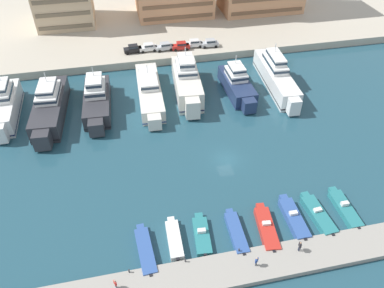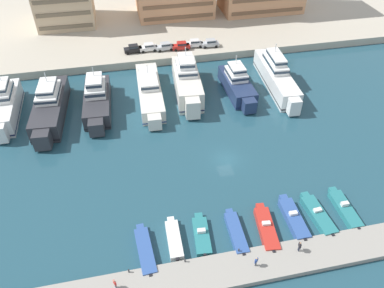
# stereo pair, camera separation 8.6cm
# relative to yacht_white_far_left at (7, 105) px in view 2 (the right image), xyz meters

# --- Properties ---
(ground_plane) EXTENTS (400.00, 400.00, 0.00)m
(ground_plane) POSITION_rel_yacht_white_far_left_xyz_m (36.76, -20.20, -2.41)
(ground_plane) COLOR #234C5B
(quay_promenade) EXTENTS (180.00, 70.00, 1.78)m
(quay_promenade) POSITION_rel_yacht_white_far_left_xyz_m (36.76, 48.00, -1.52)
(quay_promenade) COLOR #BCB29E
(quay_promenade) RESTS_ON ground
(pier_dock) EXTENTS (120.00, 4.66, 0.81)m
(pier_dock) POSITION_rel_yacht_white_far_left_xyz_m (36.76, -39.95, -2.01)
(pier_dock) COLOR #9E998E
(pier_dock) RESTS_ON ground
(yacht_white_far_left) EXTENTS (3.93, 17.21, 8.26)m
(yacht_white_far_left) POSITION_rel_yacht_white_far_left_xyz_m (0.00, 0.00, 0.00)
(yacht_white_far_left) COLOR white
(yacht_white_far_left) RESTS_ON ground
(yacht_charcoal_left) EXTENTS (6.14, 20.40, 7.77)m
(yacht_charcoal_left) POSITION_rel_yacht_white_far_left_xyz_m (7.84, -1.64, -0.18)
(yacht_charcoal_left) COLOR #333338
(yacht_charcoal_left) RESTS_ON ground
(yacht_charcoal_mid_left) EXTENTS (5.39, 17.60, 7.91)m
(yacht_charcoal_mid_left) POSITION_rel_yacht_white_far_left_xyz_m (16.47, -1.05, -0.24)
(yacht_charcoal_mid_left) COLOR #333338
(yacht_charcoal_mid_left) RESTS_ON ground
(yacht_ivory_center_left) EXTENTS (5.07, 21.35, 6.06)m
(yacht_ivory_center_left) POSITION_rel_yacht_white_far_left_xyz_m (26.74, 0.45, -0.70)
(yacht_ivory_center_left) COLOR silver
(yacht_ivory_center_left) RESTS_ON ground
(yacht_ivory_center) EXTENTS (6.11, 18.99, 9.00)m
(yacht_ivory_center) POSITION_rel_yacht_white_far_left_xyz_m (34.43, 0.83, 0.29)
(yacht_ivory_center) COLOR silver
(yacht_ivory_center) RESTS_ON ground
(yacht_navy_center_right) EXTENTS (4.71, 15.68, 7.39)m
(yacht_navy_center_right) POSITION_rel_yacht_white_far_left_xyz_m (44.44, -1.10, -0.40)
(yacht_navy_center_right) COLOR navy
(yacht_navy_center_right) RESTS_ON ground
(yacht_white_mid_right) EXTENTS (5.09, 22.15, 8.26)m
(yacht_white_mid_right) POSITION_rel_yacht_white_far_left_xyz_m (53.09, -0.28, -0.02)
(yacht_white_mid_right) COLOR white
(yacht_white_mid_right) RESTS_ON ground
(motorboat_blue_far_left) EXTENTS (2.28, 8.04, 0.98)m
(motorboat_blue_far_left) POSITION_rel_yacht_white_far_left_xyz_m (21.69, -35.04, -1.92)
(motorboat_blue_far_left) COLOR #33569E
(motorboat_blue_far_left) RESTS_ON ground
(motorboat_white_left) EXTENTS (1.88, 6.84, 1.05)m
(motorboat_white_left) POSITION_rel_yacht_white_far_left_xyz_m (25.63, -34.14, -1.88)
(motorboat_white_left) COLOR white
(motorboat_white_left) RESTS_ON ground
(motorboat_teal_mid_left) EXTENTS (2.55, 7.01, 1.18)m
(motorboat_teal_mid_left) POSITION_rel_yacht_white_far_left_xyz_m (29.37, -34.09, -2.04)
(motorboat_teal_mid_left) COLOR teal
(motorboat_teal_mid_left) RESTS_ON ground
(motorboat_blue_center_left) EXTENTS (1.90, 7.63, 0.97)m
(motorboat_blue_center_left) POSITION_rel_yacht_white_far_left_xyz_m (33.95, -34.79, -1.93)
(motorboat_blue_center_left) COLOR #33569E
(motorboat_blue_center_left) RESTS_ON ground
(motorboat_red_center) EXTENTS (2.79, 8.13, 1.42)m
(motorboat_red_center) POSITION_rel_yacht_white_far_left_xyz_m (38.17, -35.00, -1.89)
(motorboat_red_center) COLOR red
(motorboat_red_center) RESTS_ON ground
(motorboat_blue_center_right) EXTENTS (2.11, 8.06, 1.47)m
(motorboat_blue_center_right) POSITION_rel_yacht_white_far_left_xyz_m (42.46, -34.16, -1.88)
(motorboat_blue_center_right) COLOR #33569E
(motorboat_blue_center_right) RESTS_ON ground
(motorboat_teal_mid_right) EXTENTS (2.53, 8.00, 1.41)m
(motorboat_teal_mid_right) POSITION_rel_yacht_white_far_left_xyz_m (46.06, -34.29, -1.89)
(motorboat_teal_mid_right) COLOR teal
(motorboat_teal_mid_right) RESTS_ON ground
(motorboat_teal_right) EXTENTS (1.98, 7.82, 1.49)m
(motorboat_teal_right) POSITION_rel_yacht_white_far_left_xyz_m (50.31, -34.07, -1.92)
(motorboat_teal_right) COLOR teal
(motorboat_teal_right) RESTS_ON ground
(car_black_far_left) EXTENTS (4.20, 2.14, 1.80)m
(car_black_far_left) POSITION_rel_yacht_white_far_left_xyz_m (25.07, 17.45, 0.34)
(car_black_far_left) COLOR black
(car_black_far_left) RESTS_ON quay_promenade
(car_white_left) EXTENTS (4.18, 2.08, 1.80)m
(car_white_left) POSITION_rel_yacht_white_far_left_xyz_m (28.61, 17.48, 0.34)
(car_white_left) COLOR white
(car_white_left) RESTS_ON quay_promenade
(car_silver_mid_left) EXTENTS (4.21, 2.14, 1.80)m
(car_silver_mid_left) POSITION_rel_yacht_white_far_left_xyz_m (32.41, 17.11, 0.34)
(car_silver_mid_left) COLOR #B7BCC1
(car_silver_mid_left) RESTS_ON quay_promenade
(car_red_center_left) EXTENTS (4.15, 2.01, 1.80)m
(car_red_center_left) POSITION_rel_yacht_white_far_left_xyz_m (36.19, 16.66, 0.34)
(car_red_center_left) COLOR red
(car_red_center_left) RESTS_ON quay_promenade
(car_white_center) EXTENTS (4.12, 1.96, 1.80)m
(car_white_center) POSITION_rel_yacht_white_far_left_xyz_m (39.42, 17.28, 0.34)
(car_white_center) COLOR white
(car_white_center) RESTS_ON quay_promenade
(car_silver_center_right) EXTENTS (4.12, 1.97, 1.80)m
(car_silver_center_right) POSITION_rel_yacht_white_far_left_xyz_m (43.14, 16.62, 0.34)
(car_silver_center_right) COLOR #B7BCC1
(car_silver_center_right) RESTS_ON quay_promenade
(pedestrian_near_edge) EXTENTS (0.52, 0.44, 1.62)m
(pedestrian_near_edge) POSITION_rel_yacht_white_far_left_xyz_m (34.79, -40.17, -0.64)
(pedestrian_near_edge) COLOR #4C515B
(pedestrian_near_edge) RESTS_ON pier_dock
(pedestrian_mid_deck) EXTENTS (0.29, 0.67, 1.74)m
(pedestrian_mid_deck) POSITION_rel_yacht_white_far_left_xyz_m (40.84, -39.29, -0.57)
(pedestrian_mid_deck) COLOR #282D3D
(pedestrian_mid_deck) RESTS_ON pier_dock
(pedestrian_far_side) EXTENTS (0.38, 0.55, 1.56)m
(pedestrian_far_side) POSITION_rel_yacht_white_far_left_xyz_m (17.76, -39.52, -0.67)
(pedestrian_far_side) COLOR #4C515B
(pedestrian_far_side) RESTS_ON pier_dock
(bollard_west) EXTENTS (0.20, 0.20, 0.61)m
(bollard_west) POSITION_rel_yacht_white_far_left_xyz_m (19.43, -37.87, -1.27)
(bollard_west) COLOR #2D2D33
(bollard_west) RESTS_ON pier_dock
(bollard_west_mid) EXTENTS (0.20, 0.20, 0.61)m
(bollard_west_mid) POSITION_rel_yacht_white_far_left_xyz_m (26.38, -37.87, -1.27)
(bollard_west_mid) COLOR #2D2D33
(bollard_west_mid) RESTS_ON pier_dock
(bollard_east_mid) EXTENTS (0.20, 0.20, 0.61)m
(bollard_east_mid) POSITION_rel_yacht_white_far_left_xyz_m (33.33, -37.87, -1.27)
(bollard_east_mid) COLOR #2D2D33
(bollard_east_mid) RESTS_ON pier_dock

